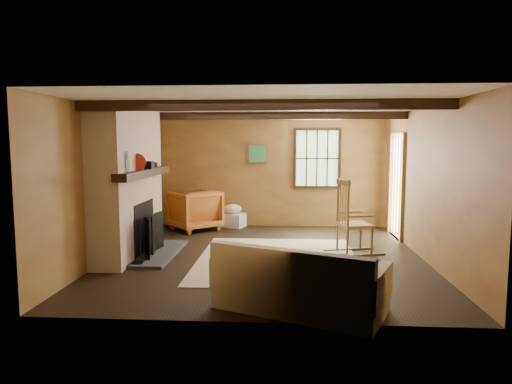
# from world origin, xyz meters

# --- Properties ---
(ground) EXTENTS (5.50, 5.50, 0.00)m
(ground) POSITION_xyz_m (0.00, 0.00, 0.00)
(ground) COLOR black
(ground) RESTS_ON ground
(room_envelope) EXTENTS (5.02, 5.52, 2.44)m
(room_envelope) POSITION_xyz_m (0.22, 0.26, 1.63)
(room_envelope) COLOR olive
(room_envelope) RESTS_ON ground
(fireplace) EXTENTS (1.02, 2.30, 2.40)m
(fireplace) POSITION_xyz_m (-2.23, -0.00, 1.10)
(fireplace) COLOR brown
(fireplace) RESTS_ON ground
(rug) EXTENTS (2.50, 3.00, 0.01)m
(rug) POSITION_xyz_m (0.20, -0.20, 0.00)
(rug) COLOR beige
(rug) RESTS_ON ground
(rocking_chair) EXTENTS (1.00, 0.70, 1.25)m
(rocking_chair) POSITION_xyz_m (1.42, 0.28, 0.53)
(rocking_chair) COLOR tan
(rocking_chair) RESTS_ON ground
(sofa) EXTENTS (2.02, 1.48, 0.75)m
(sofa) POSITION_xyz_m (0.46, -2.39, 0.27)
(sofa) COLOR white
(sofa) RESTS_ON ground
(firewood_pile) EXTENTS (0.68, 0.12, 0.25)m
(firewood_pile) POSITION_xyz_m (-1.94, 2.44, 0.12)
(firewood_pile) COLOR brown
(firewood_pile) RESTS_ON ground
(laundry_basket) EXTENTS (0.60, 0.53, 0.30)m
(laundry_basket) POSITION_xyz_m (-0.83, 2.55, 0.15)
(laundry_basket) COLOR silver
(laundry_basket) RESTS_ON ground
(basket_pillow) EXTENTS (0.43, 0.36, 0.20)m
(basket_pillow) POSITION_xyz_m (-0.83, 2.55, 0.40)
(basket_pillow) COLOR white
(basket_pillow) RESTS_ON laundry_basket
(armchair) EXTENTS (1.29, 1.29, 0.85)m
(armchair) POSITION_xyz_m (-1.60, 2.16, 0.42)
(armchair) COLOR #BF6026
(armchair) RESTS_ON ground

